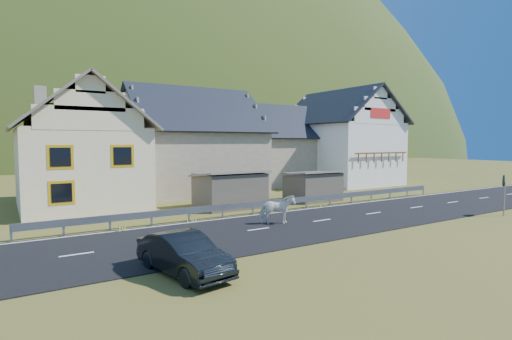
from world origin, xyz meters
TOP-DOWN VIEW (x-y plane):
  - ground at (0.00, 0.00)m, footprint 160.00×160.00m
  - road at (0.00, 0.00)m, footprint 60.00×7.00m
  - lane_markings at (0.00, 0.00)m, footprint 60.00×6.60m
  - guardrail at (-0.00, 3.68)m, footprint 28.10×0.09m
  - shed_left at (-2.00, 6.50)m, footprint 4.30×3.30m
  - shed_right at (4.50, 6.00)m, footprint 3.80×2.90m
  - house_cream at (-10.00, 12.00)m, footprint 7.80×9.80m
  - house_stone_a at (-1.00, 15.00)m, footprint 10.80×9.80m
  - house_stone_b at (9.00, 17.00)m, footprint 9.80×8.80m
  - house_white at (15.00, 14.00)m, footprint 8.80×10.80m
  - mountain at (5.00, 180.00)m, footprint 440.00×280.00m
  - horse at (-2.54, 0.52)m, footprint 1.35×1.91m
  - car at (-9.44, -4.07)m, footprint 1.99×4.09m
  - traffic_mirror at (9.72, -4.36)m, footprint 0.63×0.27m

SIDE VIEW (x-z plane):
  - mountain at x=5.00m, z-range -150.00..110.00m
  - ground at x=0.00m, z-range 0.00..0.00m
  - road at x=0.00m, z-range 0.00..0.04m
  - lane_markings at x=0.00m, z-range 0.04..0.05m
  - guardrail at x=0.00m, z-range 0.19..0.94m
  - car at x=-9.44m, z-range 0.00..1.29m
  - horse at x=-2.54m, z-range 0.04..1.52m
  - shed_right at x=4.50m, z-range -0.10..2.10m
  - shed_left at x=-2.00m, z-range -0.10..2.30m
  - traffic_mirror at x=9.72m, z-range 0.54..2.88m
  - house_stone_b at x=9.00m, z-range 0.19..8.29m
  - house_cream at x=-10.00m, z-range 0.21..8.51m
  - house_stone_a at x=-1.00m, z-range 0.18..9.08m
  - house_white at x=15.00m, z-range 0.21..9.91m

